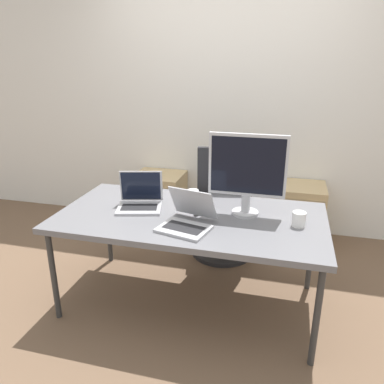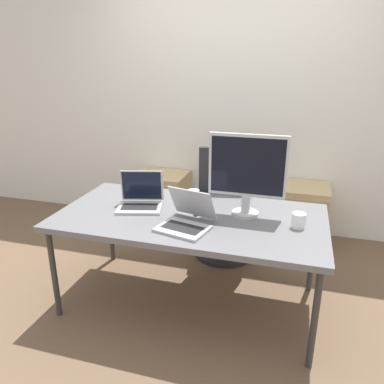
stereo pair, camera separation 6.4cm
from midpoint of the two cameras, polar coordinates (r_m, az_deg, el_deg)
ground_plane at (r=2.91m, az=0.39°, el=-16.30°), size 14.00×14.00×0.00m
wall_back at (r=3.82m, az=6.68°, el=13.44°), size 10.00×0.05×2.60m
desk at (r=2.58m, az=0.43°, el=-4.34°), size 1.81×0.93×0.70m
office_chair at (r=3.31m, az=5.64°, el=-3.83°), size 0.56×0.60×1.06m
cabinet_left at (r=3.98m, az=-3.98°, el=-1.22°), size 0.50×0.45×0.58m
cabinet_right at (r=3.77m, az=16.57°, el=-3.32°), size 0.50×0.45×0.58m
laptop_left at (r=2.37m, az=-0.14°, el=-4.23°), size 0.36×0.40×0.23m
laptop_right at (r=2.70m, az=-7.18°, el=-1.23°), size 0.36×0.33×0.25m
monitor at (r=2.49m, az=9.14°, el=3.03°), size 0.52×0.18×0.56m
mouse at (r=2.55m, az=1.41°, el=-3.18°), size 0.04×0.06×0.03m
coffee_cup_white at (r=2.46m, az=16.66°, el=-4.16°), size 0.09×0.09×0.10m
coffee_cup_brown at (r=2.74m, az=0.93°, el=-0.70°), size 0.08×0.08×0.10m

